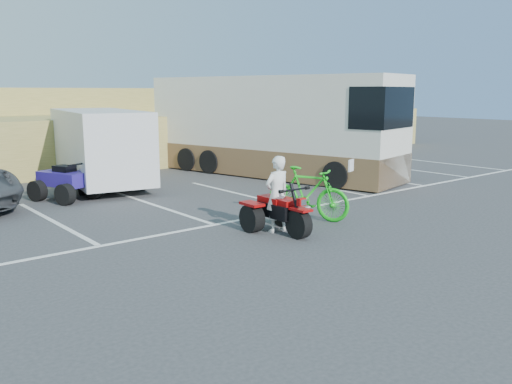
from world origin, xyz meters
TOP-DOWN VIEW (x-y plane):
  - ground at (0.00, 0.00)m, footprint 100.00×100.00m
  - parking_stripes at (0.87, 4.07)m, footprint 28.00×5.16m
  - grass_embankment at (0.00, 15.48)m, footprint 40.00×8.50m
  - red_trike_atv at (0.70, 0.92)m, footprint 1.23×1.61m
  - rider at (0.71, 1.07)m, footprint 0.60×0.41m
  - green_dirt_bike at (2.02, 1.49)m, footprint 1.29×2.13m
  - cargo_trailer at (0.14, 8.79)m, footprint 2.88×5.37m
  - rv_motorhome at (5.89, 7.31)m, footprint 4.53×9.81m
  - quad_atv_blue at (-1.55, 7.33)m, footprint 1.74×1.98m
  - quad_atv_green at (-0.21, 8.26)m, footprint 1.28×1.55m

SIDE VIEW (x-z plane):
  - ground at x=0.00m, z-range 0.00..0.00m
  - red_trike_atv at x=0.70m, z-range -0.51..0.51m
  - quad_atv_blue at x=-1.55m, z-range -0.54..0.54m
  - quad_atv_green at x=-0.21m, z-range -0.45..0.45m
  - parking_stripes at x=0.87m, z-range 0.00..0.01m
  - green_dirt_bike at x=2.02m, z-range 0.00..1.24m
  - rider at x=0.71m, z-range 0.00..1.63m
  - cargo_trailer at x=0.14m, z-range 0.10..2.48m
  - grass_embankment at x=0.00m, z-range -0.13..2.97m
  - rv_motorhome at x=5.89m, z-range -0.22..3.20m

